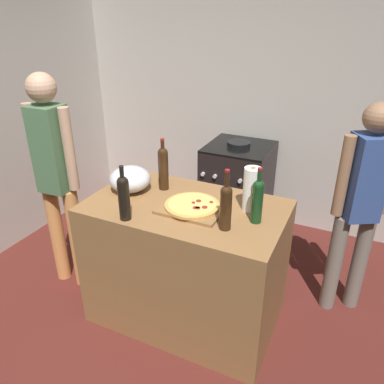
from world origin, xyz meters
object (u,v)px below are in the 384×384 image
at_px(mixing_bowl, 130,179).
at_px(pizza, 192,205).
at_px(paper_towel_roll, 252,189).
at_px(wine_bottle_amber, 124,196).
at_px(person_in_red, 360,202).
at_px(wine_bottle_dark, 226,205).
at_px(wine_bottle_green, 163,167).
at_px(wine_bottle_clear, 257,199).
at_px(stove, 237,189).
at_px(person_in_stripes, 56,172).

bearing_deg(mixing_bowl, pizza, -7.45).
xyz_separation_m(paper_towel_roll, wine_bottle_amber, (-0.65, -0.43, 0.01)).
xyz_separation_m(mixing_bowl, person_in_red, (1.47, 0.56, -0.11)).
xyz_separation_m(pizza, wine_bottle_dark, (0.27, -0.13, 0.12)).
bearing_deg(wine_bottle_green, pizza, -31.73).
height_order(wine_bottle_clear, wine_bottle_dark, wine_bottle_dark).
bearing_deg(pizza, wine_bottle_dark, -25.32).
height_order(pizza, person_in_red, person_in_red).
xyz_separation_m(wine_bottle_dark, person_in_red, (0.69, 0.75, -0.18)).
relative_size(pizza, person_in_red, 0.22).
relative_size(pizza, mixing_bowl, 1.22).
bearing_deg(pizza, wine_bottle_amber, -138.68).
height_order(paper_towel_roll, wine_bottle_clear, wine_bottle_clear).
bearing_deg(paper_towel_roll, person_in_red, 36.78).
bearing_deg(person_in_red, wine_bottle_green, -161.19).
relative_size(paper_towel_roll, stove, 0.31).
bearing_deg(mixing_bowl, stove, 74.26).
height_order(person_in_stripes, person_in_red, person_in_stripes).
distance_m(wine_bottle_amber, stove, 1.76).
relative_size(wine_bottle_amber, person_in_stripes, 0.20).
relative_size(stove, person_in_stripes, 0.55).
distance_m(mixing_bowl, person_in_stripes, 0.61).
distance_m(paper_towel_roll, wine_bottle_green, 0.65).
distance_m(wine_bottle_clear, stove, 1.57).
bearing_deg(wine_bottle_green, wine_bottle_amber, -90.54).
bearing_deg(wine_bottle_clear, paper_towel_roll, 119.76).
bearing_deg(stove, wine_bottle_dark, -74.50).
bearing_deg(stove, wine_bottle_green, -98.25).
relative_size(pizza, wine_bottle_amber, 1.01).
xyz_separation_m(wine_bottle_green, person_in_red, (1.27, 0.43, -0.19)).
bearing_deg(wine_bottle_amber, paper_towel_roll, 33.81).
bearing_deg(wine_bottle_clear, person_in_red, 47.45).
bearing_deg(stove, mixing_bowl, -105.74).
height_order(mixing_bowl, person_in_red, person_in_red).
distance_m(wine_bottle_amber, person_in_red, 1.57).
relative_size(wine_bottle_amber, wine_bottle_dark, 0.94).
bearing_deg(wine_bottle_amber, person_in_stripes, 161.47).
height_order(mixing_bowl, stove, mixing_bowl).
height_order(pizza, wine_bottle_dark, wine_bottle_dark).
xyz_separation_m(wine_bottle_clear, person_in_stripes, (-1.52, -0.04, -0.09)).
distance_m(pizza, person_in_stripes, 1.11).
distance_m(mixing_bowl, wine_bottle_dark, 0.80).
height_order(paper_towel_roll, person_in_red, person_in_red).
height_order(wine_bottle_green, person_in_red, person_in_red).
bearing_deg(pizza, mixing_bowl, 172.55).
bearing_deg(pizza, person_in_stripes, -179.39).
distance_m(pizza, person_in_red, 1.15).
bearing_deg(wine_bottle_clear, pizza, -176.60).
relative_size(wine_bottle_green, person_in_stripes, 0.22).
distance_m(mixing_bowl, wine_bottle_green, 0.25).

